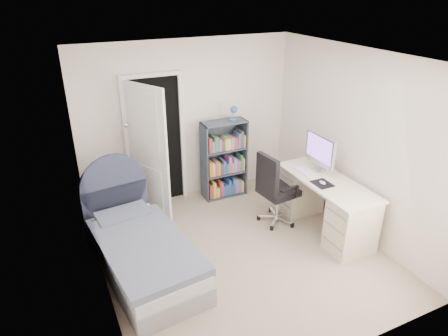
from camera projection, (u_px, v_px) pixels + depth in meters
name	position (u px, v px, depth m)	size (l,w,h in m)	color
room_shell	(242.00, 166.00, 4.71)	(3.50, 3.70, 2.60)	gray
door	(150.00, 148.00, 5.79)	(0.92, 0.75, 2.06)	black
bed	(141.00, 250.00, 4.84)	(1.13, 2.04, 1.20)	gray
nightstand	(103.00, 203.00, 5.59)	(0.42, 0.42, 0.61)	tan
floor_lamp	(128.00, 177.00, 5.94)	(0.21, 0.21, 1.44)	silver
bookcase	(224.00, 163.00, 6.42)	(0.71, 0.30, 1.51)	#3D4753
desk	(324.00, 202.00, 5.57)	(0.63, 1.59, 1.30)	beige
office_chair	(274.00, 186.00, 5.63)	(0.57, 0.59, 1.09)	silver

